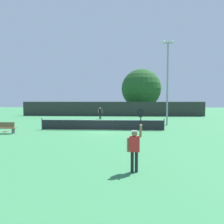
{
  "coord_description": "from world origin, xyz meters",
  "views": [
    {
      "loc": [
        1.95,
        -18.82,
        2.74
      ],
      "look_at": [
        0.71,
        3.71,
        1.44
      ],
      "focal_mm": 33.31,
      "sensor_mm": 36.0,
      "label": 1
    }
  ],
  "objects_px": {
    "player_receiving": "(100,112)",
    "light_pole": "(168,78)",
    "courtside_bench": "(5,128)",
    "tennis_ball": "(85,126)",
    "spare_racket": "(6,131)",
    "parked_car_near": "(164,110)",
    "player_serving": "(135,145)",
    "large_tree": "(141,89)"
  },
  "relations": [
    {
      "from": "spare_racket",
      "to": "large_tree",
      "type": "height_order",
      "value": "large_tree"
    },
    {
      "from": "tennis_ball",
      "to": "courtside_bench",
      "type": "xyz_separation_m",
      "value": [
        -5.7,
        -5.26,
        0.45
      ]
    },
    {
      "from": "tennis_ball",
      "to": "parked_car_near",
      "type": "distance_m",
      "value": 23.34
    },
    {
      "from": "spare_racket",
      "to": "light_pole",
      "type": "distance_m",
      "value": 16.67
    },
    {
      "from": "tennis_ball",
      "to": "courtside_bench",
      "type": "height_order",
      "value": "courtside_bench"
    },
    {
      "from": "light_pole",
      "to": "parked_car_near",
      "type": "distance_m",
      "value": 19.63
    },
    {
      "from": "light_pole",
      "to": "parked_car_near",
      "type": "bearing_deg",
      "value": 80.3
    },
    {
      "from": "player_receiving",
      "to": "tennis_ball",
      "type": "xyz_separation_m",
      "value": [
        -0.69,
        -7.84,
        -1.02
      ]
    },
    {
      "from": "light_pole",
      "to": "courtside_bench",
      "type": "bearing_deg",
      "value": -155.98
    },
    {
      "from": "courtside_bench",
      "to": "large_tree",
      "type": "relative_size",
      "value": 0.2
    },
    {
      "from": "light_pole",
      "to": "parked_car_near",
      "type": "height_order",
      "value": "light_pole"
    },
    {
      "from": "tennis_ball",
      "to": "spare_racket",
      "type": "xyz_separation_m",
      "value": [
        -6.2,
        -4.24,
        -0.01
      ]
    },
    {
      "from": "parked_car_near",
      "to": "tennis_ball",
      "type": "bearing_deg",
      "value": -125.16
    },
    {
      "from": "light_pole",
      "to": "large_tree",
      "type": "distance_m",
      "value": 18.83
    },
    {
      "from": "large_tree",
      "to": "parked_car_near",
      "type": "relative_size",
      "value": 2.05
    },
    {
      "from": "tennis_ball",
      "to": "spare_racket",
      "type": "relative_size",
      "value": 0.13
    },
    {
      "from": "player_serving",
      "to": "spare_racket",
      "type": "relative_size",
      "value": 4.68
    },
    {
      "from": "player_receiving",
      "to": "light_pole",
      "type": "distance_m",
      "value": 11.21
    },
    {
      "from": "player_serving",
      "to": "parked_car_near",
      "type": "relative_size",
      "value": 0.56
    },
    {
      "from": "spare_racket",
      "to": "large_tree",
      "type": "distance_m",
      "value": 28.25
    },
    {
      "from": "player_receiving",
      "to": "player_serving",
      "type": "bearing_deg",
      "value": 99.81
    },
    {
      "from": "light_pole",
      "to": "player_serving",
      "type": "bearing_deg",
      "value": -106.03
    },
    {
      "from": "large_tree",
      "to": "parked_car_near",
      "type": "xyz_separation_m",
      "value": [
        4.44,
        0.07,
        -4.22
      ]
    },
    {
      "from": "player_receiving",
      "to": "light_pole",
      "type": "relative_size",
      "value": 0.19
    },
    {
      "from": "tennis_ball",
      "to": "light_pole",
      "type": "xyz_separation_m",
      "value": [
        8.72,
        1.17,
        5.09
      ]
    },
    {
      "from": "player_receiving",
      "to": "parked_car_near",
      "type": "bearing_deg",
      "value": -132.71
    },
    {
      "from": "spare_racket",
      "to": "parked_car_near",
      "type": "bearing_deg",
      "value": 53.23
    },
    {
      "from": "spare_racket",
      "to": "courtside_bench",
      "type": "height_order",
      "value": "courtside_bench"
    },
    {
      "from": "parked_car_near",
      "to": "light_pole",
      "type": "bearing_deg",
      "value": -104.05
    },
    {
      "from": "player_receiving",
      "to": "spare_racket",
      "type": "bearing_deg",
      "value": 60.33
    },
    {
      "from": "player_receiving",
      "to": "spare_racket",
      "type": "relative_size",
      "value": 3.29
    },
    {
      "from": "courtside_bench",
      "to": "light_pole",
      "type": "height_order",
      "value": "light_pole"
    },
    {
      "from": "parked_car_near",
      "to": "spare_racket",
      "type": "bearing_deg",
      "value": -131.12
    },
    {
      "from": "courtside_bench",
      "to": "parked_car_near",
      "type": "relative_size",
      "value": 0.42
    },
    {
      "from": "courtside_bench",
      "to": "light_pole",
      "type": "distance_m",
      "value": 16.45
    },
    {
      "from": "parked_car_near",
      "to": "large_tree",
      "type": "bearing_deg",
      "value": 176.61
    },
    {
      "from": "tennis_ball",
      "to": "large_tree",
      "type": "distance_m",
      "value": 21.89
    },
    {
      "from": "tennis_ball",
      "to": "spare_racket",
      "type": "height_order",
      "value": "tennis_ball"
    },
    {
      "from": "tennis_ball",
      "to": "spare_racket",
      "type": "bearing_deg",
      "value": -145.59
    },
    {
      "from": "player_serving",
      "to": "courtside_bench",
      "type": "distance_m",
      "value": 13.24
    },
    {
      "from": "tennis_ball",
      "to": "large_tree",
      "type": "bearing_deg",
      "value": 69.39
    },
    {
      "from": "player_receiving",
      "to": "tennis_ball",
      "type": "height_order",
      "value": "player_receiving"
    }
  ]
}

